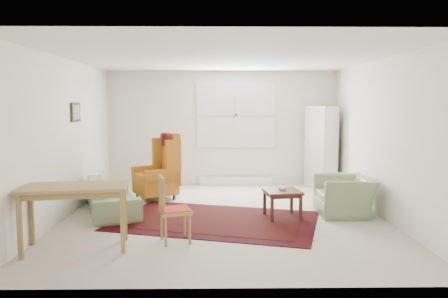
{
  "coord_description": "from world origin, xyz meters",
  "views": [
    {
      "loc": [
        -0.11,
        -6.84,
        1.8
      ],
      "look_at": [
        0.0,
        0.3,
        1.05
      ],
      "focal_mm": 35.0,
      "sensor_mm": 36.0,
      "label": 1
    }
  ],
  "objects_px": {
    "coffee_table": "(282,204)",
    "desk": "(76,217)",
    "stool": "(172,186)",
    "desk_chair": "(175,209)",
    "sofa": "(112,190)",
    "armchair": "(344,192)",
    "cabinet": "(321,147)",
    "wingback_chair": "(155,166)"
  },
  "relations": [
    {
      "from": "wingback_chair",
      "to": "cabinet",
      "type": "bearing_deg",
      "value": 76.56
    },
    {
      "from": "armchair",
      "to": "stool",
      "type": "bearing_deg",
      "value": -115.35
    },
    {
      "from": "coffee_table",
      "to": "stool",
      "type": "height_order",
      "value": "coffee_table"
    },
    {
      "from": "wingback_chair",
      "to": "armchair",
      "type": "bearing_deg",
      "value": 38.82
    },
    {
      "from": "sofa",
      "to": "desk_chair",
      "type": "distance_m",
      "value": 2.03
    },
    {
      "from": "desk",
      "to": "cabinet",
      "type": "bearing_deg",
      "value": 44.65
    },
    {
      "from": "desk",
      "to": "desk_chair",
      "type": "distance_m",
      "value": 1.23
    },
    {
      "from": "wingback_chair",
      "to": "desk_chair",
      "type": "distance_m",
      "value": 2.68
    },
    {
      "from": "sofa",
      "to": "armchair",
      "type": "bearing_deg",
      "value": -112.5
    },
    {
      "from": "coffee_table",
      "to": "desk",
      "type": "relative_size",
      "value": 0.43
    },
    {
      "from": "stool",
      "to": "cabinet",
      "type": "height_order",
      "value": "cabinet"
    },
    {
      "from": "stool",
      "to": "desk_chair",
      "type": "relative_size",
      "value": 0.46
    },
    {
      "from": "armchair",
      "to": "wingback_chair",
      "type": "height_order",
      "value": "wingback_chair"
    },
    {
      "from": "cabinet",
      "to": "desk_chair",
      "type": "relative_size",
      "value": 1.99
    },
    {
      "from": "wingback_chair",
      "to": "desk_chair",
      "type": "relative_size",
      "value": 1.42
    },
    {
      "from": "armchair",
      "to": "cabinet",
      "type": "bearing_deg",
      "value": 176.28
    },
    {
      "from": "desk",
      "to": "desk_chair",
      "type": "bearing_deg",
      "value": 12.12
    },
    {
      "from": "desk_chair",
      "to": "stool",
      "type": "bearing_deg",
      "value": -9.45
    },
    {
      "from": "sofa",
      "to": "armchair",
      "type": "relative_size",
      "value": 1.94
    },
    {
      "from": "desk",
      "to": "stool",
      "type": "bearing_deg",
      "value": 74.23
    },
    {
      "from": "sofa",
      "to": "cabinet",
      "type": "bearing_deg",
      "value": -81.95
    },
    {
      "from": "desk",
      "to": "wingback_chair",
      "type": "bearing_deg",
      "value": 78.6
    },
    {
      "from": "coffee_table",
      "to": "stool",
      "type": "distance_m",
      "value": 2.49
    },
    {
      "from": "stool",
      "to": "desk_chair",
      "type": "height_order",
      "value": "desk_chair"
    },
    {
      "from": "coffee_table",
      "to": "desk",
      "type": "xyz_separation_m",
      "value": [
        -2.77,
        -1.46,
        0.18
      ]
    },
    {
      "from": "sofa",
      "to": "wingback_chair",
      "type": "distance_m",
      "value": 1.16
    },
    {
      "from": "desk",
      "to": "sofa",
      "type": "bearing_deg",
      "value": 90.16
    },
    {
      "from": "desk",
      "to": "desk_chair",
      "type": "height_order",
      "value": "desk_chair"
    },
    {
      "from": "sofa",
      "to": "cabinet",
      "type": "distance_m",
      "value": 4.48
    },
    {
      "from": "wingback_chair",
      "to": "coffee_table",
      "type": "distance_m",
      "value": 2.63
    },
    {
      "from": "wingback_chair",
      "to": "desk",
      "type": "xyz_separation_m",
      "value": [
        -0.58,
        -2.86,
        -0.22
      ]
    },
    {
      "from": "sofa",
      "to": "wingback_chair",
      "type": "bearing_deg",
      "value": -49.85
    },
    {
      "from": "stool",
      "to": "desk_chair",
      "type": "bearing_deg",
      "value": -83.04
    },
    {
      "from": "armchair",
      "to": "wingback_chair",
      "type": "xyz_separation_m",
      "value": [
        -3.23,
        1.21,
        0.25
      ]
    },
    {
      "from": "coffee_table",
      "to": "cabinet",
      "type": "distance_m",
      "value": 2.8
    },
    {
      "from": "stool",
      "to": "coffee_table",
      "type": "bearing_deg",
      "value": -39.93
    },
    {
      "from": "cabinet",
      "to": "desk_chair",
      "type": "xyz_separation_m",
      "value": [
        -2.75,
        -3.65,
        -0.43
      ]
    },
    {
      "from": "coffee_table",
      "to": "cabinet",
      "type": "xyz_separation_m",
      "value": [
        1.19,
        2.46,
        0.65
      ]
    },
    {
      "from": "stool",
      "to": "cabinet",
      "type": "distance_m",
      "value": 3.28
    },
    {
      "from": "armchair",
      "to": "desk_chair",
      "type": "height_order",
      "value": "desk_chair"
    },
    {
      "from": "cabinet",
      "to": "desk_chair",
      "type": "bearing_deg",
      "value": -151.68
    },
    {
      "from": "sofa",
      "to": "cabinet",
      "type": "xyz_separation_m",
      "value": [
        3.96,
        2.03,
        0.5
      ]
    }
  ]
}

